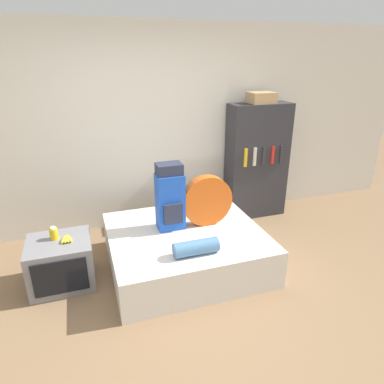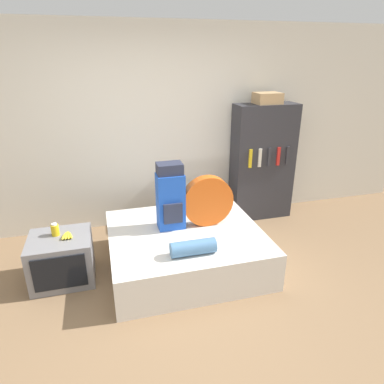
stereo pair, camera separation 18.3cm
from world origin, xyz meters
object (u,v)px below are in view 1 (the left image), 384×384
Objects in this scene: television at (61,263)px; sleeping_roll at (196,247)px; canister at (54,233)px; backpack at (170,198)px; cardboard_box at (261,98)px; tent_bag at (207,201)px; bookshelf at (257,161)px.

sleeping_roll is at bearing -23.36° from television.
backpack is at bearing -0.11° from canister.
television is at bearing -176.71° from backpack.
canister is 0.40× the size of cardboard_box.
television is (-1.17, -0.07, -0.53)m from backpack.
bookshelf is (1.08, 0.85, 0.10)m from tent_bag.
sleeping_roll is 1.33× the size of cardboard_box.
cardboard_box is at bearing 45.42° from sleeping_roll.
television is 4.67× the size of canister.
canister is 0.08× the size of bookshelf.
sleeping_roll is (-0.32, -0.57, -0.21)m from tent_bag.
cardboard_box reaches higher than tent_bag.
tent_bag is 4.32× the size of canister.
cardboard_box is at bearing 28.53° from backpack.
bookshelf is at bearing 18.30° from television.
sleeping_roll is 1.43m from canister.
sleeping_roll is 3.33× the size of canister.
television is (-1.26, 0.54, -0.25)m from sleeping_roll.
television is 0.38× the size of bookshelf.
canister is (-0.03, 0.07, 0.31)m from television.
canister is at bearing 179.89° from backpack.
television is at bearing -161.70° from bookshelf.
bookshelf reaches higher than tent_bag.
bookshelf is at bearing 16.75° from canister.
bookshelf is at bearing 28.67° from backpack.
canister is at bearing -163.25° from bookshelf.
sleeping_roll is at bearing -25.42° from canister.
bookshelf reaches higher than backpack.
cardboard_box is (1.48, 0.80, 0.90)m from backpack.
bookshelf reaches higher than television.
television is at bearing -65.62° from canister.
canister is (-1.29, 0.61, 0.06)m from sleeping_roll.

